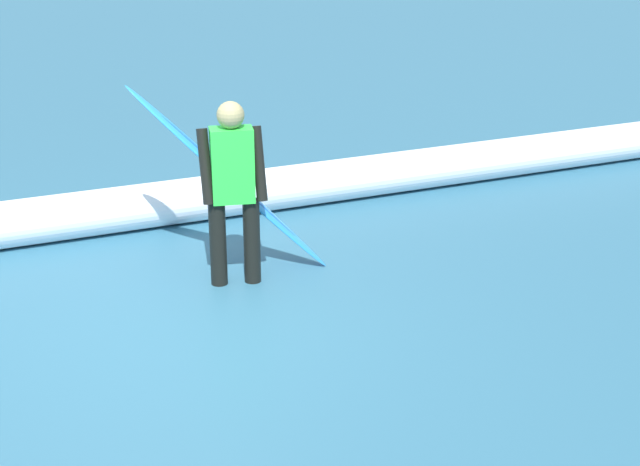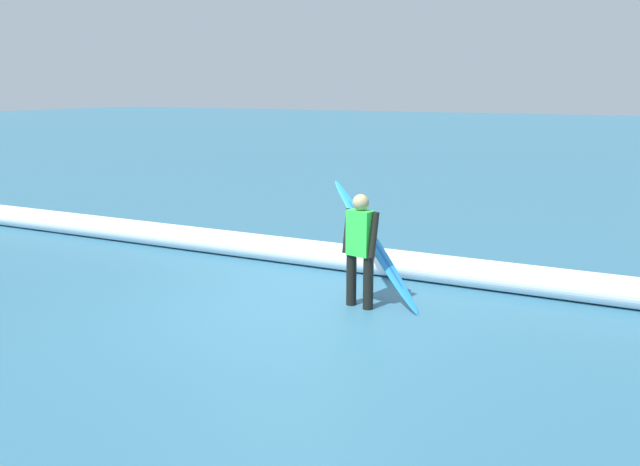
# 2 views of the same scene
# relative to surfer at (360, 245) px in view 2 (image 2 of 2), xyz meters

# --- Properties ---
(ground_plane) EXTENTS (139.11, 139.11, 0.00)m
(ground_plane) POSITION_rel_surfer_xyz_m (0.90, 0.56, -0.87)
(ground_plane) COLOR #2F647E
(surfer) EXTENTS (0.51, 0.30, 1.54)m
(surfer) POSITION_rel_surfer_xyz_m (0.00, 0.00, 0.00)
(surfer) COLOR black
(surfer) RESTS_ON ground_plane
(surfboard) EXTENTS (1.64, 0.82, 1.63)m
(surfboard) POSITION_rel_surfer_xyz_m (-0.07, -0.34, -0.06)
(surfboard) COLOR #268CE5
(surfboard) RESTS_ON ground_plane
(wave_crest_foreground) EXTENTS (19.36, 1.02, 0.43)m
(wave_crest_foreground) POSITION_rel_surfer_xyz_m (2.61, -1.51, -0.65)
(wave_crest_foreground) COLOR white
(wave_crest_foreground) RESTS_ON ground_plane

